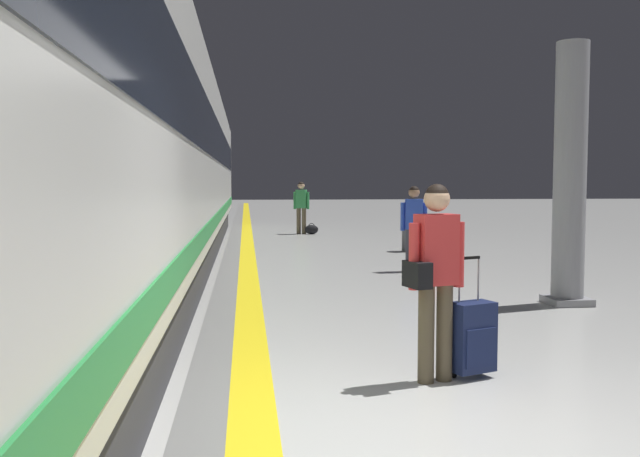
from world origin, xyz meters
name	(u,v)px	position (x,y,z in m)	size (l,w,h in m)	color
ground_plane	(409,442)	(0.00, 0.00, 0.00)	(120.00, 120.00, 0.00)	silver
safety_line_strip	(248,263)	(-1.02, 10.00, 0.00)	(0.36, 80.00, 0.01)	yellow
tactile_edge_band	(234,264)	(-1.31, 10.00, 0.00)	(0.54, 80.00, 0.01)	slate
high_speed_train	(125,133)	(-3.05, 7.53, 2.50)	(2.94, 31.87, 4.97)	#38383D
traveller_foreground	(435,268)	(0.53, 1.31, 0.98)	(0.55, 0.38, 1.69)	brown
rolling_suitcase_foreground	(472,337)	(0.89, 1.39, 0.36)	(0.43, 0.34, 1.06)	#19234C
passenger_near	(414,222)	(2.11, 8.44, 0.94)	(0.50, 0.24, 1.62)	#383842
suitcase_near	(433,254)	(2.43, 8.20, 0.34)	(0.42, 0.31, 1.01)	#A51E1E
passenger_mid	(301,204)	(0.74, 17.94, 0.98)	(0.50, 0.30, 1.69)	brown
duffel_bag_mid	(311,229)	(1.06, 17.82, 0.15)	(0.44, 0.26, 0.36)	black
platform_pillar	(570,180)	(3.38, 4.75, 1.72)	(0.56, 0.56, 3.60)	gray
waste_bin	(411,233)	(2.96, 12.12, 0.46)	(0.46, 0.46, 0.91)	#4C4C51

